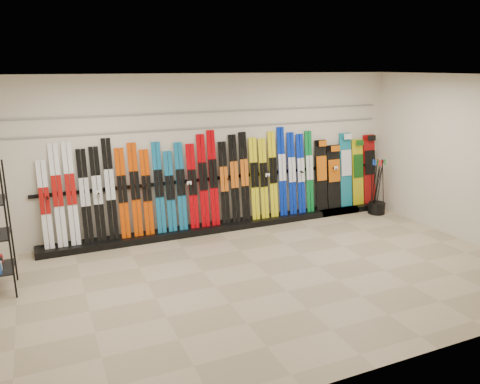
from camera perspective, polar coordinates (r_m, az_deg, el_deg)
name	(u,v)px	position (r m, az deg, el deg)	size (l,w,h in m)	color
floor	(269,276)	(7.34, 3.58, -10.17)	(8.00, 8.00, 0.00)	#9C8C6C
back_wall	(211,153)	(9.07, -3.54, 4.74)	(8.00, 8.00, 0.00)	beige
right_wall	(469,160)	(9.35, 26.14, 3.52)	(5.00, 5.00, 0.00)	beige
ceiling	(273,76)	(6.64, 4.02, 13.96)	(8.00, 8.00, 0.00)	silver
ski_rack_base	(227,226)	(9.32, -1.62, -4.11)	(8.00, 0.40, 0.12)	black
skis	(193,184)	(8.91, -5.77, 0.95)	(5.37, 0.28, 1.83)	white
snowboards	(346,172)	(10.54, 12.82, 2.33)	(1.57, 0.25, 1.61)	black
pole_bin	(377,208)	(10.66, 16.32, -1.88)	(0.36, 0.36, 0.25)	black
ski_poles	(376,186)	(10.52, 16.30, 0.65)	(0.33, 0.23, 1.18)	black
slatwall_rail_0	(211,127)	(8.98, -3.55, 7.86)	(7.60, 0.02, 0.03)	gray
slatwall_rail_1	(211,111)	(8.94, -3.58, 9.77)	(7.60, 0.02, 0.03)	gray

